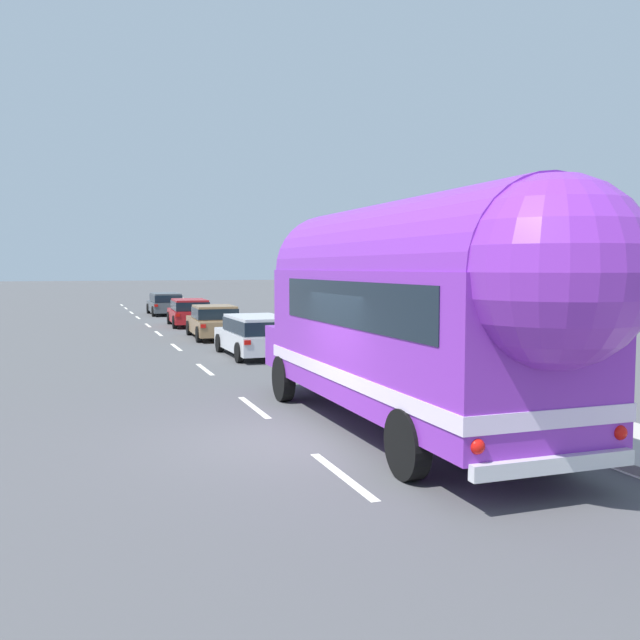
% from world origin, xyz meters
% --- Properties ---
extents(ground_plane, '(300.00, 300.00, 0.00)m').
position_xyz_m(ground_plane, '(0.00, 0.00, 0.00)').
color(ground_plane, '#4C4C4F').
extents(lane_markings, '(4.06, 80.00, 0.01)m').
position_xyz_m(lane_markings, '(2.76, 13.42, 0.00)').
color(lane_markings, silver).
rests_on(lane_markings, ground).
extents(sidewalk_slab, '(2.09, 90.00, 0.15)m').
position_xyz_m(sidewalk_slab, '(4.97, 10.00, 0.07)').
color(sidewalk_slab, '#ADA89E').
rests_on(sidewalk_slab, ground).
extents(painted_bus, '(2.61, 10.66, 4.12)m').
position_xyz_m(painted_bus, '(1.96, -0.52, 2.30)').
color(painted_bus, purple).
rests_on(painted_bus, ground).
extents(car_lead, '(1.99, 4.38, 1.37)m').
position_xyz_m(car_lead, '(2.13, 11.14, 0.79)').
color(car_lead, silver).
rests_on(car_lead, ground).
extents(car_second, '(2.04, 4.62, 1.37)m').
position_xyz_m(car_second, '(1.98, 17.70, 0.74)').
color(car_second, olive).
rests_on(car_second, ground).
extents(car_third, '(2.01, 4.36, 1.37)m').
position_xyz_m(car_third, '(1.91, 23.96, 0.78)').
color(car_third, '#A5191E').
rests_on(car_third, ground).
extents(car_fourth, '(1.90, 4.49, 1.37)m').
position_xyz_m(car_fourth, '(1.82, 32.89, 0.78)').
color(car_fourth, '#474C51').
rests_on(car_fourth, ground).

